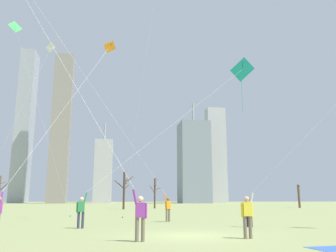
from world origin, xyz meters
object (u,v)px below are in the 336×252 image
(kite_flyer_foreground_right_blue, at_px, (98,139))
(distant_kite_drifting_right_white, at_px, (45,59))
(kite_flyer_foreground_left_orange, at_px, (23,175))
(bare_tree_center, at_px, (299,195))
(kite_flyer_midfield_center_purple, at_px, (292,161))
(bystander_watching_nearby, at_px, (247,215))
(distant_kite_high_overhead_pink, at_px, (154,2))
(distant_kite_low_near_trees_green, at_px, (19,41))
(kite_flyer_far_back_red, at_px, (149,178))
(kite_flyer_midfield_left_teal, at_px, (131,167))
(bare_tree_right_of_center, at_px, (124,189))
(bare_tree_leftmost, at_px, (155,192))

(kite_flyer_foreground_right_blue, relative_size, distant_kite_drifting_right_white, 1.12)
(kite_flyer_foreground_left_orange, relative_size, bare_tree_center, 3.40)
(kite_flyer_midfield_center_purple, height_order, bystander_watching_nearby, kite_flyer_midfield_center_purple)
(distant_kite_high_overhead_pink, bearing_deg, kite_flyer_midfield_center_purple, -45.95)
(distant_kite_low_near_trees_green, bearing_deg, kite_flyer_far_back_red, -31.91)
(kite_flyer_midfield_left_teal, xyz_separation_m, distant_kite_low_near_trees_green, (-9.42, 9.61, 11.55))
(bystander_watching_nearby, xyz_separation_m, bare_tree_right_of_center, (-3.88, 41.06, 2.11))
(bare_tree_right_of_center, bearing_deg, kite_flyer_foreground_left_orange, -99.67)
(kite_flyer_foreground_left_orange, height_order, distant_kite_high_overhead_pink, distant_kite_high_overhead_pink)
(kite_flyer_far_back_red, relative_size, bystander_watching_nearby, 8.88)
(kite_flyer_midfield_center_purple, bearing_deg, kite_flyer_foreground_right_blue, -157.87)
(distant_kite_low_near_trees_green, xyz_separation_m, distant_kite_high_overhead_pink, (11.19, -4.34, 2.11))
(kite_flyer_midfield_center_purple, height_order, distant_kite_high_overhead_pink, distant_kite_high_overhead_pink)
(kite_flyer_far_back_red, xyz_separation_m, bare_tree_right_of_center, (-0.81, 31.90, 0.17))
(kite_flyer_far_back_red, xyz_separation_m, bare_tree_leftmost, (4.42, 36.15, -0.11))
(kite_flyer_foreground_left_orange, bearing_deg, bystander_watching_nearby, -29.09)
(kite_flyer_midfield_left_teal, xyz_separation_m, distant_kite_drifting_right_white, (-8.79, 17.03, 12.98))
(distant_kite_high_overhead_pink, height_order, bare_tree_center, distant_kite_high_overhead_pink)
(distant_kite_low_near_trees_green, relative_size, distant_kite_high_overhead_pink, 0.81)
(bystander_watching_nearby, distance_m, distant_kite_low_near_trees_green, 25.17)
(bystander_watching_nearby, bearing_deg, distant_kite_high_overhead_pink, 102.68)
(bystander_watching_nearby, xyz_separation_m, distant_kite_high_overhead_pink, (-2.58, 11.48, 16.04))
(kite_flyer_foreground_right_blue, xyz_separation_m, bare_tree_center, (32.90, 45.00, -1.62))
(bystander_watching_nearby, bearing_deg, bare_tree_right_of_center, 95.40)
(kite_flyer_foreground_left_orange, height_order, distant_kite_drifting_right_white, distant_kite_drifting_right_white)
(kite_flyer_foreground_left_orange, distance_m, kite_flyer_midfield_left_teal, 5.65)
(kite_flyer_foreground_right_blue, distance_m, bystander_watching_nearby, 6.58)
(kite_flyer_midfield_left_teal, distance_m, distant_kite_high_overhead_pink, 14.75)
(distant_kite_high_overhead_pink, height_order, distant_kite_drifting_right_white, distant_kite_high_overhead_pink)
(distant_kite_high_overhead_pink, xyz_separation_m, bare_tree_leftmost, (3.93, 33.82, -14.21))
(kite_flyer_far_back_red, distance_m, distant_kite_drifting_right_white, 21.89)
(kite_flyer_midfield_left_teal, bearing_deg, bystander_watching_nearby, -54.94)
(kite_flyer_foreground_right_blue, distance_m, distant_kite_high_overhead_pink, 17.64)
(kite_flyer_far_back_red, xyz_separation_m, bare_tree_center, (30.07, 35.99, -0.63))
(kite_flyer_foreground_right_blue, bearing_deg, bare_tree_leftmost, 80.89)
(bystander_watching_nearby, relative_size, bare_tree_leftmost, 0.33)
(distant_kite_high_overhead_pink, distance_m, bare_tree_right_of_center, 32.72)
(bare_tree_center, bearing_deg, kite_flyer_foreground_right_blue, -126.17)
(kite_flyer_foreground_right_blue, distance_m, kite_flyer_far_back_red, 9.49)
(bystander_watching_nearby, bearing_deg, kite_flyer_midfield_left_teal, 125.06)
(kite_flyer_foreground_left_orange, xyz_separation_m, kite_flyer_far_back_red, (6.86, 3.63, 0.11))
(kite_flyer_far_back_red, relative_size, bare_tree_right_of_center, 2.56)
(bystander_watching_nearby, height_order, bare_tree_leftmost, bare_tree_leftmost)
(distant_kite_drifting_right_white, bearing_deg, distant_kite_high_overhead_pink, -48.04)
(kite_flyer_foreground_left_orange, relative_size, distant_kite_drifting_right_white, 0.75)
(kite_flyer_foreground_right_blue, xyz_separation_m, kite_flyer_far_back_red, (2.82, 9.00, -0.99))
(kite_flyer_far_back_red, distance_m, distant_kite_low_near_trees_green, 17.39)
(kite_flyer_foreground_left_orange, relative_size, kite_flyer_midfield_left_teal, 1.28)
(kite_flyer_midfield_center_purple, bearing_deg, distant_kite_high_overhead_pink, 134.05)
(distant_kite_low_near_trees_green, distance_m, distant_kite_drifting_right_white, 7.57)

